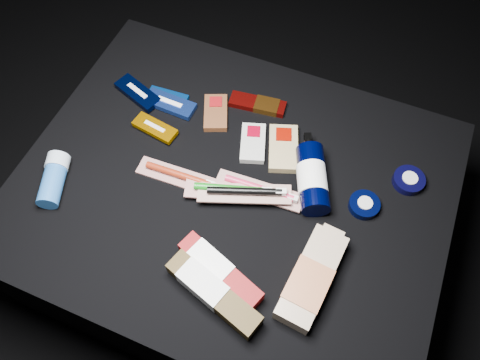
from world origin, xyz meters
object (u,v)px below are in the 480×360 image
at_px(toothpaste_carton_red, 217,268).
at_px(deodorant_stick, 54,179).
at_px(bodywash_bottle, 311,279).
at_px(lotion_bottle, 312,179).

bearing_deg(toothpaste_carton_red, deodorant_stick, -166.79).
distance_m(bodywash_bottle, deodorant_stick, 0.61).
bearing_deg(bodywash_bottle, deodorant_stick, -174.19).
relative_size(lotion_bottle, toothpaste_carton_red, 1.01).
xyz_separation_m(lotion_bottle, bodywash_bottle, (0.07, -0.22, -0.01)).
bearing_deg(lotion_bottle, deodorant_stick, 178.70).
relative_size(bodywash_bottle, deodorant_stick, 1.68).
bearing_deg(deodorant_stick, toothpaste_carton_red, -27.07).
height_order(lotion_bottle, bodywash_bottle, lotion_bottle).
bearing_deg(toothpaste_carton_red, lotion_bottle, 86.61).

